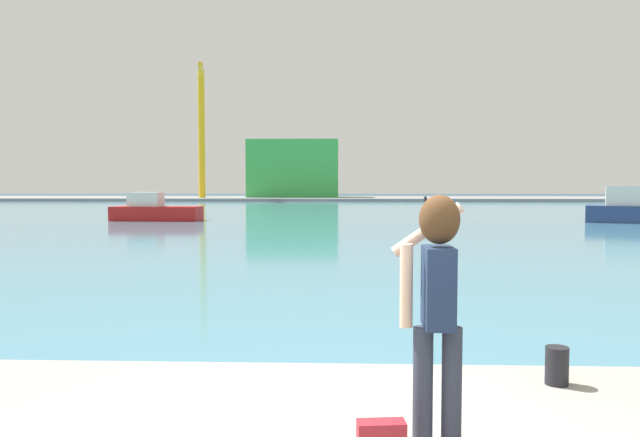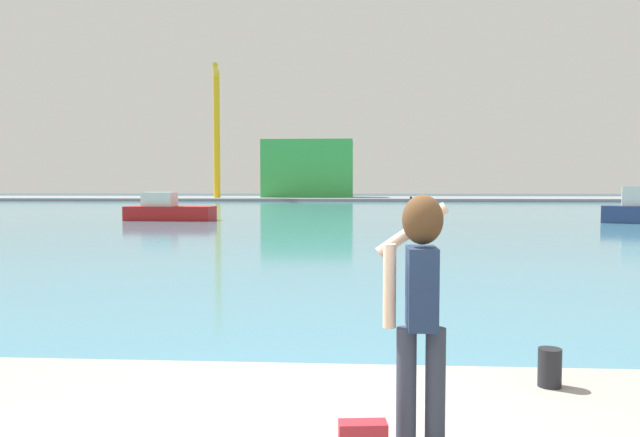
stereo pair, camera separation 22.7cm
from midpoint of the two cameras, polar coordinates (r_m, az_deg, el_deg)
ground_plane at (r=54.12m, az=1.97°, el=0.64°), size 220.00×220.00×0.00m
harbor_water at (r=56.12m, az=1.97°, el=0.74°), size 140.00×100.00×0.02m
far_shore_dock at (r=96.09m, az=2.07°, el=1.87°), size 140.00×20.00×0.42m
person_photographer at (r=4.30m, az=9.35°, el=-6.81°), size 0.52×0.55×1.74m
harbor_bollard at (r=6.02m, az=20.24°, el=-12.79°), size 0.21×0.21×0.34m
boat_moored at (r=41.70m, az=-15.37°, el=0.72°), size 5.86×2.23×1.87m
boat_moored_2 at (r=42.71m, az=27.07°, el=0.72°), size 6.21×4.33×2.29m
warehouse_left at (r=97.89m, az=-2.53°, el=4.65°), size 14.17×8.57×8.99m
port_crane at (r=94.16m, az=-11.09°, el=8.75°), size 2.71×8.99×19.24m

